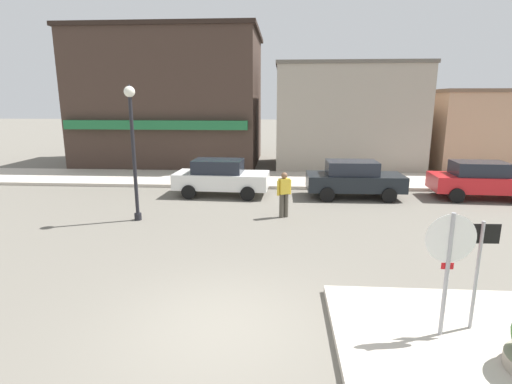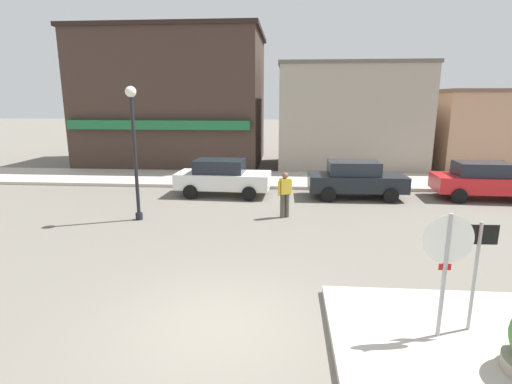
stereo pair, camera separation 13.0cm
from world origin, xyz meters
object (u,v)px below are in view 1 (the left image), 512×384
Objects in this scene: parked_car_second at (354,179)px; parked_car_third at (481,180)px; one_way_sign at (478,265)px; parked_car_nearest at (221,177)px; stop_sign at (448,259)px; pedestrian_crossing_near at (284,193)px; lamp_post at (132,134)px.

parked_car_second and parked_car_third have the same top height.
parked_car_nearest is at bearing 120.29° from one_way_sign.
stop_sign reaches higher than pedestrian_crossing_near.
parked_car_second is at bearing 47.12° from pedestrian_crossing_near.
stop_sign is 11.80m from parked_car_nearest.
one_way_sign is 7.80m from pedestrian_crossing_near.
pedestrian_crossing_near is (5.02, 0.68, -2.09)m from lamp_post.
parked_car_second is 4.33m from pedestrian_crossing_near.
one_way_sign is 0.51× the size of parked_car_third.
one_way_sign is 0.52× the size of parked_car_nearest.
one_way_sign is at bearing -88.22° from parked_car_second.
lamp_post is at bearing 142.35° from one_way_sign.
parked_car_third is (13.22, 3.98, -2.15)m from lamp_post.
pedestrian_crossing_near is at bearing -49.35° from parked_car_nearest.
stop_sign is at bearing -158.24° from one_way_sign.
lamp_post reaches higher than stop_sign.
lamp_post is (-7.69, 6.63, 1.44)m from stop_sign.
pedestrian_crossing_near reaches higher than parked_car_third.
parked_car_second is at bearing -178.62° from parked_car_third.
lamp_post is at bearing -163.24° from parked_car_third.
lamp_post reaches higher than parked_car_third.
one_way_sign reaches higher than parked_car_third.
parked_car_second is (7.97, 3.85, -2.15)m from lamp_post.
one_way_sign is (0.60, 0.24, -0.19)m from stop_sign.
stop_sign is at bearing -62.81° from parked_car_nearest.
parked_car_third is 8.83m from pedestrian_crossing_near.
parked_car_nearest is (2.31, 3.85, -2.15)m from lamp_post.
parked_car_nearest is at bearing 130.65° from pedestrian_crossing_near.
pedestrian_crossing_near is at bearing 7.74° from lamp_post.
one_way_sign reaches higher than parked_car_second.
pedestrian_crossing_near is (-8.20, -3.30, 0.06)m from parked_car_third.
one_way_sign is 1.30× the size of pedestrian_crossing_near.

